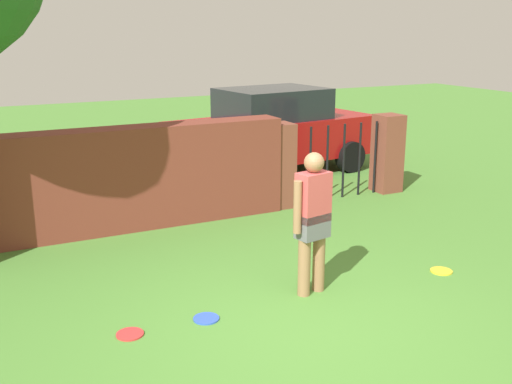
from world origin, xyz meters
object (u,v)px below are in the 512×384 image
at_px(car, 272,131).
at_px(frisbee_yellow, 441,271).
at_px(frisbee_blue, 206,319).
at_px(frisbee_red, 130,334).
at_px(person, 313,217).

distance_m(car, frisbee_yellow, 5.68).
bearing_deg(frisbee_blue, car, 55.94).
height_order(frisbee_yellow, frisbee_blue, same).
bearing_deg(frisbee_red, frisbee_yellow, -2.32).
relative_size(frisbee_red, frisbee_blue, 1.00).
relative_size(car, frisbee_yellow, 16.21).
relative_size(person, frisbee_blue, 6.00).
bearing_deg(frisbee_yellow, person, 173.16).
bearing_deg(car, person, -120.85).
height_order(frisbee_red, frisbee_blue, same).
xyz_separation_m(person, frisbee_blue, (-1.32, -0.08, -0.89)).
relative_size(person, car, 0.37).
bearing_deg(car, frisbee_yellow, -103.38).
relative_size(frisbee_yellow, frisbee_blue, 1.00).
height_order(car, frisbee_yellow, car).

